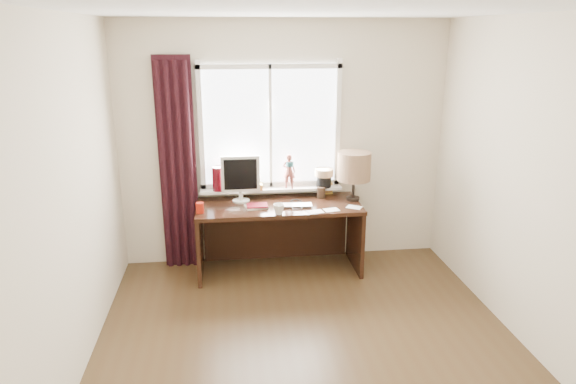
{
  "coord_description": "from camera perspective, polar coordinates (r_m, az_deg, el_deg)",
  "views": [
    {
      "loc": [
        -0.62,
        -3.38,
        2.46
      ],
      "look_at": [
        -0.05,
        1.25,
        1.0
      ],
      "focal_mm": 32.0,
      "sensor_mm": 36.0,
      "label": 1
    }
  ],
  "objects": [
    {
      "name": "desk",
      "position": [
        5.5,
        -1.13,
        -3.46
      ],
      "size": [
        1.7,
        0.7,
        0.75
      ],
      "color": "black",
      "rests_on": "floor"
    },
    {
      "name": "loose_papers",
      "position": [
        5.18,
        5.12,
        -1.95
      ],
      "size": [
        0.59,
        0.25,
        0.0
      ],
      "color": "white",
      "rests_on": "desk"
    },
    {
      "name": "window",
      "position": [
        5.47,
        -1.81,
        5.18
      ],
      "size": [
        1.52,
        0.23,
        1.4
      ],
      "color": "white",
      "rests_on": "ground"
    },
    {
      "name": "floor",
      "position": [
        4.23,
        2.89,
        -18.23
      ],
      "size": [
        3.5,
        4.0,
        0.0
      ],
      "primitive_type": "cube",
      "color": "#44311B",
      "rests_on": "ground"
    },
    {
      "name": "wall_back",
      "position": [
        5.54,
        -0.44,
        5.28
      ],
      "size": [
        3.5,
        0.0,
        2.6
      ],
      "primitive_type": "cube",
      "rotation": [
        1.57,
        0.0,
        0.0
      ],
      "color": "beige",
      "rests_on": "ground"
    },
    {
      "name": "wall_left",
      "position": [
        3.75,
        -24.17,
        -2.22
      ],
      "size": [
        0.0,
        4.0,
        2.6
      ],
      "primitive_type": "cube",
      "rotation": [
        1.57,
        0.0,
        1.57
      ],
      "color": "beige",
      "rests_on": "ground"
    },
    {
      "name": "brush_holder",
      "position": [
        5.52,
        3.69,
        -0.04
      ],
      "size": [
        0.09,
        0.09,
        0.25
      ],
      "color": "black",
      "rests_on": "desk"
    },
    {
      "name": "red_cup",
      "position": [
        5.13,
        -9.76,
        -1.74
      ],
      "size": [
        0.08,
        0.08,
        0.1
      ],
      "primitive_type": "cylinder",
      "color": "maroon",
      "rests_on": "desk"
    },
    {
      "name": "icon_frame",
      "position": [
        5.67,
        4.48,
        0.44
      ],
      "size": [
        0.1,
        0.02,
        0.13
      ],
      "color": "gold",
      "rests_on": "desk"
    },
    {
      "name": "notebook_stack",
      "position": [
        5.23,
        -3.52,
        -1.58
      ],
      "size": [
        0.25,
        0.2,
        0.03
      ],
      "color": "beige",
      "rests_on": "desk"
    },
    {
      "name": "table_lamp",
      "position": [
        5.41,
        7.36,
        2.8
      ],
      "size": [
        0.35,
        0.35,
        0.52
      ],
      "color": "black",
      "rests_on": "desk"
    },
    {
      "name": "wall_right",
      "position": [
        4.29,
        26.87,
        -0.24
      ],
      "size": [
        0.0,
        4.0,
        2.6
      ],
      "primitive_type": "cube",
      "rotation": [
        1.57,
        0.0,
        1.57
      ],
      "color": "beige",
      "rests_on": "ground"
    },
    {
      "name": "monitor",
      "position": [
        5.36,
        -5.31,
        1.79
      ],
      "size": [
        0.4,
        0.18,
        0.49
      ],
      "color": "beige",
      "rests_on": "desk"
    },
    {
      "name": "ceiling",
      "position": [
        3.44,
        3.58,
        19.67
      ],
      "size": [
        3.5,
        4.0,
        0.0
      ],
      "primitive_type": "cube",
      "color": "white",
      "rests_on": "wall_back"
    },
    {
      "name": "desk_cables",
      "position": [
        5.36,
        1.12,
        -1.21
      ],
      "size": [
        0.19,
        0.28,
        0.01
      ],
      "color": "black",
      "rests_on": "desk"
    },
    {
      "name": "laptop",
      "position": [
        5.25,
        0.96,
        -1.5
      ],
      "size": [
        0.33,
        0.22,
        0.03
      ],
      "primitive_type": "imported",
      "rotation": [
        0.0,
        0.0,
        -0.06
      ],
      "color": "silver",
      "rests_on": "desk"
    },
    {
      "name": "mug",
      "position": [
        5.02,
        -1.04,
        -1.89
      ],
      "size": [
        0.15,
        0.14,
        0.11
      ],
      "primitive_type": "imported",
      "rotation": [
        0.0,
        0.0,
        0.52
      ],
      "color": "white",
      "rests_on": "desk"
    },
    {
      "name": "curtain",
      "position": [
        5.48,
        -12.17,
        2.77
      ],
      "size": [
        0.38,
        0.09,
        2.25
      ],
      "color": "black",
      "rests_on": "floor"
    }
  ]
}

